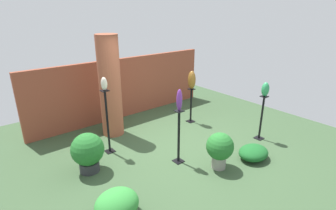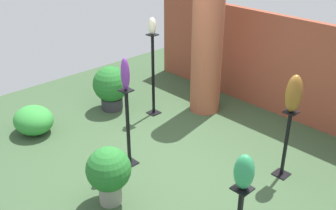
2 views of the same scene
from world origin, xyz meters
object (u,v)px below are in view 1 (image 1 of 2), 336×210
at_px(pedestal_ivory, 108,124).
at_px(art_vase_violet, 179,100).
at_px(brick_pillar, 110,87).
at_px(pedestal_bronze, 191,107).
at_px(art_vase_ivory, 104,84).
at_px(potted_plant_walkway_edge, 88,151).
at_px(art_vase_bronze, 192,80).
at_px(potted_plant_back_center, 220,148).
at_px(art_vase_jade, 265,89).
at_px(pedestal_jade, 261,120).
at_px(pedestal_violet, 179,139).

xyz_separation_m(pedestal_ivory, art_vase_violet, (0.94, -1.29, 0.71)).
bearing_deg(brick_pillar, pedestal_bronze, -19.27).
height_order(brick_pillar, art_vase_ivory, brick_pillar).
height_order(brick_pillar, potted_plant_walkway_edge, brick_pillar).
height_order(art_vase_violet, art_vase_ivory, art_vase_ivory).
height_order(pedestal_bronze, art_vase_bronze, art_vase_bronze).
distance_m(brick_pillar, pedestal_bronze, 2.34).
height_order(potted_plant_back_center, potted_plant_walkway_edge, potted_plant_walkway_edge).
distance_m(art_vase_violet, art_vase_ivory, 1.61).
bearing_deg(art_vase_jade, art_vase_bronze, 108.18).
height_order(brick_pillar, art_vase_violet, brick_pillar).
bearing_deg(art_vase_jade, pedestal_ivory, 150.85).
distance_m(pedestal_bronze, potted_plant_back_center, 2.35).
height_order(pedestal_jade, art_vase_ivory, art_vase_ivory).
distance_m(brick_pillar, potted_plant_back_center, 3.02).
height_order(art_vase_violet, potted_plant_back_center, art_vase_violet).
relative_size(pedestal_jade, art_vase_ivory, 3.96).
height_order(brick_pillar, pedestal_bronze, brick_pillar).
height_order(pedestal_ivory, art_vase_jade, pedestal_ivory).
xyz_separation_m(brick_pillar, pedestal_jade, (2.68, -2.56, -0.75)).
xyz_separation_m(art_vase_bronze, potted_plant_back_center, (-1.16, -2.04, -0.78)).
bearing_deg(art_vase_ivory, pedestal_ivory, -45.00).
xyz_separation_m(brick_pillar, potted_plant_back_center, (0.91, -2.76, -0.81)).
distance_m(brick_pillar, pedestal_violet, 2.24).
distance_m(brick_pillar, art_vase_ivory, 1.00).
relative_size(pedestal_ivory, art_vase_jade, 4.31).
relative_size(pedestal_violet, art_vase_violet, 2.63).
relative_size(brick_pillar, potted_plant_walkway_edge, 3.10).
bearing_deg(potted_plant_walkway_edge, pedestal_bronze, 8.53).
bearing_deg(art_vase_violet, pedestal_violet, -90.00).
relative_size(brick_pillar, pedestal_jade, 2.26).
xyz_separation_m(brick_pillar, potted_plant_walkway_edge, (-1.18, -1.21, -0.81)).
relative_size(art_vase_ivory, potted_plant_back_center, 0.37).
xyz_separation_m(pedestal_bronze, art_vase_violet, (-1.65, -1.35, 0.94)).
distance_m(art_vase_bronze, art_vase_jade, 1.94).
bearing_deg(potted_plant_back_center, pedestal_ivory, 125.72).
height_order(pedestal_violet, art_vase_violet, art_vase_violet).
bearing_deg(pedestal_ivory, pedestal_jade, -29.15).
distance_m(brick_pillar, pedestal_ivory, 1.10).
bearing_deg(pedestal_bronze, pedestal_jade, -71.82).
distance_m(pedestal_bronze, potted_plant_walkway_edge, 3.29).
xyz_separation_m(pedestal_violet, art_vase_violet, (0.00, 0.00, 0.85)).
bearing_deg(pedestal_violet, art_vase_bronze, 39.29).
bearing_deg(art_vase_jade, pedestal_jade, 90.00).
height_order(brick_pillar, art_vase_bronze, brick_pillar).
bearing_deg(art_vase_ivory, pedestal_jade, -29.15).
distance_m(pedestal_violet, art_vase_jade, 2.43).
bearing_deg(art_vase_violet, potted_plant_back_center, -54.57).
bearing_deg(pedestal_jade, potted_plant_back_center, -173.56).
xyz_separation_m(art_vase_ivory, potted_plant_back_center, (1.42, -1.98, -1.15)).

